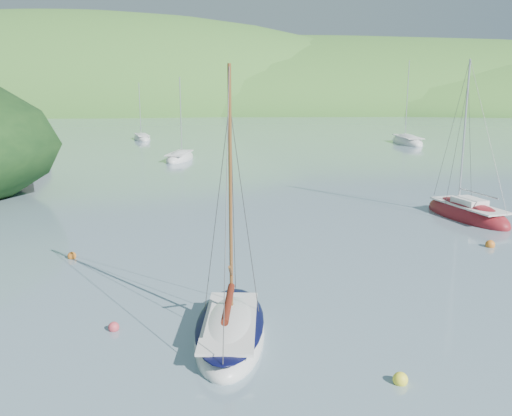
{
  "coord_description": "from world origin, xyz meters",
  "views": [
    {
      "loc": [
        -2.01,
        -18.1,
        8.67
      ],
      "look_at": [
        -1.82,
        8.0,
        2.75
      ],
      "focal_mm": 40.0,
      "sensor_mm": 36.0,
      "label": 1
    }
  ],
  "objects_px": {
    "sloop_red": "(467,215)",
    "distant_sloop_b": "(407,142)",
    "distant_sloop_c": "(142,139)",
    "distant_sloop_a": "(180,158)",
    "daysailer_white": "(230,332)"
  },
  "relations": [
    {
      "from": "sloop_red",
      "to": "distant_sloop_a",
      "type": "relative_size",
      "value": 1.11
    },
    {
      "from": "daysailer_white",
      "to": "sloop_red",
      "type": "xyz_separation_m",
      "value": [
        14.49,
        17.2,
        -0.01
      ]
    },
    {
      "from": "sloop_red",
      "to": "distant_sloop_a",
      "type": "height_order",
      "value": "sloop_red"
    },
    {
      "from": "sloop_red",
      "to": "distant_sloop_a",
      "type": "xyz_separation_m",
      "value": [
        -21.65,
        26.85,
        -0.04
      ]
    },
    {
      "from": "sloop_red",
      "to": "distant_sloop_c",
      "type": "height_order",
      "value": "sloop_red"
    },
    {
      "from": "distant_sloop_c",
      "to": "distant_sloop_a",
      "type": "bearing_deg",
      "value": -88.24
    },
    {
      "from": "sloop_red",
      "to": "distant_sloop_a",
      "type": "distance_m",
      "value": 34.5
    },
    {
      "from": "distant_sloop_a",
      "to": "distant_sloop_c",
      "type": "xyz_separation_m",
      "value": [
        -8.2,
        21.52,
        -0.01
      ]
    },
    {
      "from": "distant_sloop_b",
      "to": "sloop_red",
      "type": "bearing_deg",
      "value": -104.9
    },
    {
      "from": "sloop_red",
      "to": "distant_sloop_b",
      "type": "bearing_deg",
      "value": 61.24
    },
    {
      "from": "distant_sloop_a",
      "to": "distant_sloop_b",
      "type": "xyz_separation_m",
      "value": [
        29.25,
        15.92,
        0.03
      ]
    },
    {
      "from": "daysailer_white",
      "to": "sloop_red",
      "type": "bearing_deg",
      "value": 51.7
    },
    {
      "from": "distant_sloop_a",
      "to": "distant_sloop_c",
      "type": "height_order",
      "value": "distant_sloop_a"
    },
    {
      "from": "distant_sloop_a",
      "to": "distant_sloop_b",
      "type": "bearing_deg",
      "value": 37.65
    },
    {
      "from": "sloop_red",
      "to": "distant_sloop_b",
      "type": "relative_size",
      "value": 0.89
    }
  ]
}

